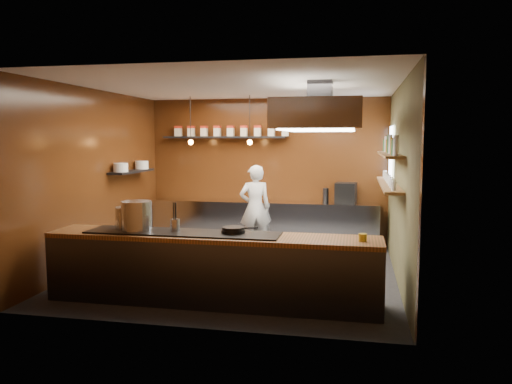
% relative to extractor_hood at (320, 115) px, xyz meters
% --- Properties ---
extents(floor, '(5.00, 5.00, 0.00)m').
position_rel_extractor_hood_xyz_m(floor, '(-1.30, 0.40, -2.51)').
color(floor, black).
rests_on(floor, ground).
extents(back_wall, '(5.00, 0.00, 5.00)m').
position_rel_extractor_hood_xyz_m(back_wall, '(-1.30, 2.90, -1.01)').
color(back_wall, '#3E1B0B').
rests_on(back_wall, ground).
extents(left_wall, '(0.00, 5.00, 5.00)m').
position_rel_extractor_hood_xyz_m(left_wall, '(-3.80, 0.40, -1.01)').
color(left_wall, '#3E1B0B').
rests_on(left_wall, ground).
extents(right_wall, '(0.00, 5.00, 5.00)m').
position_rel_extractor_hood_xyz_m(right_wall, '(1.20, 0.40, -1.01)').
color(right_wall, '#4D492C').
rests_on(right_wall, ground).
extents(ceiling, '(5.00, 5.00, 0.00)m').
position_rel_extractor_hood_xyz_m(ceiling, '(-1.30, 0.40, 0.49)').
color(ceiling, silver).
rests_on(ceiling, back_wall).
extents(window_pane, '(0.00, 1.00, 1.00)m').
position_rel_extractor_hood_xyz_m(window_pane, '(1.15, 2.10, -0.61)').
color(window_pane, white).
rests_on(window_pane, right_wall).
extents(prep_counter, '(4.60, 0.65, 0.90)m').
position_rel_extractor_hood_xyz_m(prep_counter, '(-1.30, 2.57, -2.06)').
color(prep_counter, silver).
rests_on(prep_counter, floor).
extents(pass_counter, '(4.40, 0.72, 0.94)m').
position_rel_extractor_hood_xyz_m(pass_counter, '(-1.30, -1.20, -2.04)').
color(pass_counter, '#38383D').
rests_on(pass_counter, floor).
extents(tin_shelf, '(2.60, 0.26, 0.04)m').
position_rel_extractor_hood_xyz_m(tin_shelf, '(-2.20, 2.76, -0.31)').
color(tin_shelf, black).
rests_on(tin_shelf, back_wall).
extents(plate_shelf, '(0.30, 1.40, 0.04)m').
position_rel_extractor_hood_xyz_m(plate_shelf, '(-3.64, 1.40, -0.96)').
color(plate_shelf, black).
rests_on(plate_shelf, left_wall).
extents(bottle_shelf_upper, '(0.26, 2.80, 0.04)m').
position_rel_extractor_hood_xyz_m(bottle_shelf_upper, '(1.04, 0.70, -0.59)').
color(bottle_shelf_upper, brown).
rests_on(bottle_shelf_upper, right_wall).
extents(bottle_shelf_lower, '(0.26, 2.80, 0.04)m').
position_rel_extractor_hood_xyz_m(bottle_shelf_lower, '(1.04, 0.70, -1.06)').
color(bottle_shelf_lower, brown).
rests_on(bottle_shelf_lower, right_wall).
extents(extractor_hood, '(1.20, 2.00, 0.72)m').
position_rel_extractor_hood_xyz_m(extractor_hood, '(0.00, 0.00, 0.00)').
color(extractor_hood, '#38383D').
rests_on(extractor_hood, ceiling).
extents(pendant_left, '(0.10, 0.10, 0.95)m').
position_rel_extractor_hood_xyz_m(pendant_left, '(-2.70, 2.10, -0.35)').
color(pendant_left, black).
rests_on(pendant_left, ceiling).
extents(pendant_right, '(0.10, 0.10, 0.95)m').
position_rel_extractor_hood_xyz_m(pendant_right, '(-1.50, 2.10, -0.35)').
color(pendant_right, black).
rests_on(pendant_right, ceiling).
extents(storage_tins, '(2.43, 0.13, 0.22)m').
position_rel_extractor_hood_xyz_m(storage_tins, '(-2.05, 2.76, -0.17)').
color(storage_tins, beige).
rests_on(storage_tins, tin_shelf).
extents(plate_stacks, '(0.26, 1.16, 0.16)m').
position_rel_extractor_hood_xyz_m(plate_stacks, '(-3.64, 1.40, -0.86)').
color(plate_stacks, white).
rests_on(plate_stacks, plate_shelf).
extents(bottles, '(0.06, 2.66, 0.24)m').
position_rel_extractor_hood_xyz_m(bottles, '(1.04, 0.70, -0.45)').
color(bottles, silver).
rests_on(bottles, bottle_shelf_upper).
extents(wine_glasses, '(0.07, 2.37, 0.13)m').
position_rel_extractor_hood_xyz_m(wine_glasses, '(1.04, 0.70, -0.97)').
color(wine_glasses, silver).
rests_on(wine_glasses, bottle_shelf_lower).
extents(stockpot_large, '(0.51, 0.51, 0.40)m').
position_rel_extractor_hood_xyz_m(stockpot_large, '(-2.33, -1.22, -1.37)').
color(stockpot_large, '#B0B2B7').
rests_on(stockpot_large, pass_counter).
extents(stockpot_small, '(0.37, 0.37, 0.30)m').
position_rel_extractor_hood_xyz_m(stockpot_small, '(-2.51, -1.14, -1.41)').
color(stockpot_small, silver).
rests_on(stockpot_small, pass_counter).
extents(utensil_crock, '(0.15, 0.15, 0.16)m').
position_rel_extractor_hood_xyz_m(utensil_crock, '(-1.82, -1.16, -1.48)').
color(utensil_crock, silver).
rests_on(utensil_crock, pass_counter).
extents(frying_pan, '(0.47, 0.31, 0.08)m').
position_rel_extractor_hood_xyz_m(frying_pan, '(-1.02, -1.13, -1.53)').
color(frying_pan, black).
rests_on(frying_pan, pass_counter).
extents(butter_jar, '(0.11, 0.11, 0.09)m').
position_rel_extractor_hood_xyz_m(butter_jar, '(0.63, -1.24, -1.54)').
color(butter_jar, gold).
rests_on(butter_jar, pass_counter).
extents(espresso_machine, '(0.44, 0.42, 0.40)m').
position_rel_extractor_hood_xyz_m(espresso_machine, '(0.34, 2.65, -1.41)').
color(espresso_machine, black).
rests_on(espresso_machine, prep_counter).
extents(chef, '(0.71, 0.60, 1.66)m').
position_rel_extractor_hood_xyz_m(chef, '(-1.39, 2.05, -1.67)').
color(chef, white).
rests_on(chef, floor).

